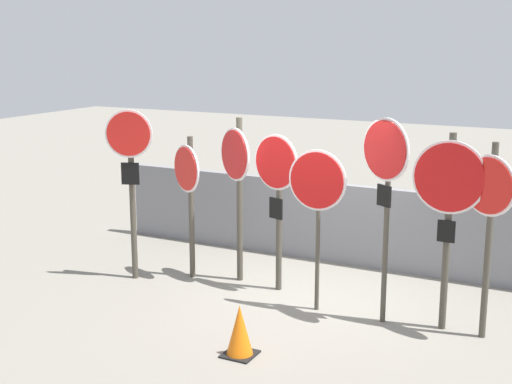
# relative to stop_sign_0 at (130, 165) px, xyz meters

# --- Properties ---
(ground_plane) EXTENTS (40.00, 40.00, 0.00)m
(ground_plane) POSITION_rel_stop_sign_0_xyz_m (2.53, 0.36, -1.70)
(ground_plane) COLOR gray
(fence_back) EXTENTS (7.96, 0.12, 1.25)m
(fence_back) POSITION_rel_stop_sign_0_xyz_m (2.53, 2.08, -1.07)
(fence_back) COLOR slate
(fence_back) RESTS_ON ground
(stop_sign_0) EXTENTS (0.64, 0.28, 2.48)m
(stop_sign_0) POSITION_rel_stop_sign_0_xyz_m (0.00, 0.00, 0.00)
(stop_sign_0) COLOR #474238
(stop_sign_0) RESTS_ON ground
(stop_sign_1) EXTENTS (0.61, 0.35, 2.09)m
(stop_sign_1) POSITION_rel_stop_sign_0_xyz_m (0.69, 0.43, -0.30)
(stop_sign_1) COLOR #474238
(stop_sign_1) RESTS_ON ground
(stop_sign_2) EXTENTS (0.65, 0.41, 2.37)m
(stop_sign_2) POSITION_rel_stop_sign_0_xyz_m (1.37, 0.62, -0.12)
(stop_sign_2) COLOR #474238
(stop_sign_2) RESTS_ON ground
(stop_sign_3) EXTENTS (0.73, 0.25, 2.20)m
(stop_sign_3) POSITION_rel_stop_sign_0_xyz_m (2.05, 0.51, -0.17)
(stop_sign_3) COLOR #474238
(stop_sign_3) RESTS_ON ground
(stop_sign_4) EXTENTS (0.77, 0.12, 2.11)m
(stop_sign_4) POSITION_rel_stop_sign_0_xyz_m (2.83, 0.05, -0.11)
(stop_sign_4) COLOR #474238
(stop_sign_4) RESTS_ON ground
(stop_sign_5) EXTENTS (0.67, 0.39, 2.55)m
(stop_sign_5) POSITION_rel_stop_sign_0_xyz_m (3.69, 0.07, 0.18)
(stop_sign_5) COLOR #474238
(stop_sign_5) RESTS_ON ground
(stop_sign_6) EXTENTS (0.87, 0.14, 2.39)m
(stop_sign_6) POSITION_rel_stop_sign_0_xyz_m (4.42, 0.18, -0.05)
(stop_sign_6) COLOR #474238
(stop_sign_6) RESTS_ON ground
(stop_sign_7) EXTENTS (0.63, 0.36, 2.32)m
(stop_sign_7) POSITION_rel_stop_sign_0_xyz_m (4.88, 0.15, -0.12)
(stop_sign_7) COLOR #474238
(stop_sign_7) RESTS_ON ground
(traffic_cone_0) EXTENTS (0.35, 0.35, 0.59)m
(traffic_cone_0) POSITION_rel_stop_sign_0_xyz_m (2.58, -1.55, -1.41)
(traffic_cone_0) COLOR black
(traffic_cone_0) RESTS_ON ground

